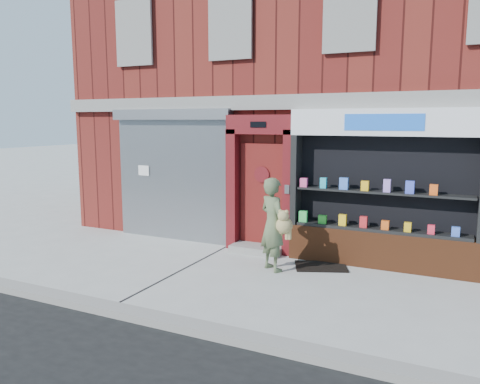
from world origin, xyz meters
The scene contains 8 objects.
ground centered at (0.00, 0.00, 0.00)m, with size 80.00×80.00×0.00m, color #9E9E99.
curb centered at (0.00, -2.15, 0.06)m, with size 60.00×0.30×0.12m, color gray.
building centered at (0.00, 5.99, 4.00)m, with size 12.00×8.16×8.00m.
shutter_bay centered at (-3.00, 1.93, 1.72)m, with size 3.10×0.30×3.04m.
red_door_bay centered at (-0.75, 1.86, 1.46)m, with size 1.52×0.58×2.90m.
pharmacy_bay centered at (1.75, 1.81, 1.37)m, with size 3.50×0.41×3.00m.
woman centered at (0.00, 0.74, 0.88)m, with size 0.79×0.70×1.75m.
doormat centered at (0.76, 1.31, 0.01)m, with size 0.96×0.67×0.02m, color black.
Camera 1 is at (3.10, -7.16, 2.77)m, focal length 35.00 mm.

